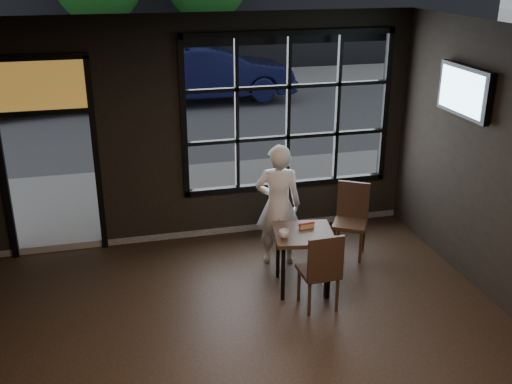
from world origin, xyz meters
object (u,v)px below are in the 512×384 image
object	(u,v)px
chair_near	(319,269)
man	(278,205)
navy_car	(211,73)
cafe_table	(303,260)

from	to	relation	value
chair_near	man	size ratio (longest dim) A/B	0.59
man	navy_car	size ratio (longest dim) A/B	0.36
man	navy_car	distance (m)	9.59
cafe_table	navy_car	xyz separation A→B (m)	(0.70, 10.30, 0.47)
cafe_table	chair_near	xyz separation A→B (m)	(0.04, -0.45, 0.11)
cafe_table	chair_near	bearing A→B (deg)	-74.84
man	navy_car	world-z (taller)	man
cafe_table	navy_car	world-z (taller)	navy_car
chair_near	man	xyz separation A→B (m)	(-0.15, 1.19, 0.34)
navy_car	cafe_table	bearing A→B (deg)	175.34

